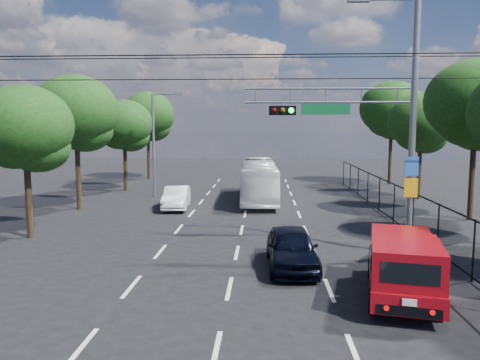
# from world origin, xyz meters

# --- Properties ---
(ground) EXTENTS (120.00, 120.00, 0.00)m
(ground) POSITION_xyz_m (0.00, 0.00, 0.00)
(ground) COLOR black
(ground) RESTS_ON ground
(lane_markings) EXTENTS (6.12, 38.00, 0.01)m
(lane_markings) POSITION_xyz_m (-0.00, 14.00, 0.01)
(lane_markings) COLOR beige
(lane_markings) RESTS_ON ground
(signal_mast) EXTENTS (6.43, 0.39, 9.50)m
(signal_mast) POSITION_xyz_m (5.28, 7.99, 5.24)
(signal_mast) COLOR slate
(signal_mast) RESTS_ON ground
(streetlight_left) EXTENTS (2.09, 0.22, 7.08)m
(streetlight_left) POSITION_xyz_m (-6.33, 22.00, 3.94)
(streetlight_left) COLOR slate
(streetlight_left) RESTS_ON ground
(utility_wires) EXTENTS (22.00, 5.04, 0.74)m
(utility_wires) POSITION_xyz_m (0.00, 8.83, 7.23)
(utility_wires) COLOR black
(utility_wires) RESTS_ON ground
(fence_right) EXTENTS (0.06, 34.03, 2.00)m
(fence_right) POSITION_xyz_m (7.60, 12.17, 1.03)
(fence_right) COLOR black
(fence_right) RESTS_ON ground
(tree_right_c) EXTENTS (5.10, 5.10, 8.29)m
(tree_right_c) POSITION_xyz_m (11.82, 15.02, 5.73)
(tree_right_c) COLOR black
(tree_right_c) RESTS_ON ground
(tree_right_d) EXTENTS (4.32, 4.32, 7.02)m
(tree_right_d) POSITION_xyz_m (11.42, 22.02, 4.85)
(tree_right_d) COLOR black
(tree_right_d) RESTS_ON ground
(tree_right_e) EXTENTS (5.28, 5.28, 8.58)m
(tree_right_e) POSITION_xyz_m (11.62, 30.02, 5.94)
(tree_right_e) COLOR black
(tree_right_e) RESTS_ON ground
(tree_left_b) EXTENTS (4.08, 4.08, 6.63)m
(tree_left_b) POSITION_xyz_m (-9.18, 10.02, 4.58)
(tree_left_b) COLOR black
(tree_left_b) RESTS_ON ground
(tree_left_c) EXTENTS (4.80, 4.80, 7.80)m
(tree_left_c) POSITION_xyz_m (-9.78, 17.02, 5.40)
(tree_left_c) COLOR black
(tree_left_c) RESTS_ON ground
(tree_left_d) EXTENTS (4.20, 4.20, 6.83)m
(tree_left_d) POSITION_xyz_m (-9.38, 25.02, 4.72)
(tree_left_d) COLOR black
(tree_left_d) RESTS_ON ground
(tree_left_e) EXTENTS (4.92, 4.92, 7.99)m
(tree_left_e) POSITION_xyz_m (-9.58, 33.02, 5.53)
(tree_left_e) COLOR black
(tree_left_e) RESTS_ON ground
(red_pickup) EXTENTS (2.75, 5.18, 1.84)m
(red_pickup) POSITION_xyz_m (4.98, 3.51, 0.98)
(red_pickup) COLOR black
(red_pickup) RESTS_ON ground
(navy_hatchback) EXTENTS (1.81, 4.18, 1.40)m
(navy_hatchback) POSITION_xyz_m (2.00, 6.19, 0.70)
(navy_hatchback) COLOR black
(navy_hatchback) RESTS_ON ground
(white_bus) EXTENTS (2.52, 9.62, 2.66)m
(white_bus) POSITION_xyz_m (0.68, 20.78, 1.33)
(white_bus) COLOR silver
(white_bus) RESTS_ON ground
(white_van) EXTENTS (1.68, 4.04, 1.30)m
(white_van) POSITION_xyz_m (-4.14, 17.57, 0.65)
(white_van) COLOR silver
(white_van) RESTS_ON ground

